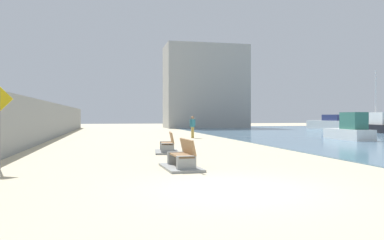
% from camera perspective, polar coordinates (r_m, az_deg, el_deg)
% --- Properties ---
extents(ground_plane, '(120.00, 120.00, 0.00)m').
position_cam_1_polar(ground_plane, '(26.71, -6.05, -3.13)').
color(ground_plane, beige).
extents(seawall, '(0.80, 64.00, 2.76)m').
position_cam_1_polar(seawall, '(26.89, -22.15, -0.21)').
color(seawall, gray).
rests_on(seawall, ground).
extents(bench_near, '(1.21, 2.16, 0.98)m').
position_cam_1_polar(bench_near, '(12.53, -1.56, -6.29)').
color(bench_near, gray).
rests_on(bench_near, ground).
extents(bench_far, '(1.31, 2.20, 0.98)m').
position_cam_1_polar(bench_far, '(18.00, -3.74, -4.19)').
color(bench_far, gray).
rests_on(bench_far, ground).
extents(person_walking, '(0.50, 0.29, 1.75)m').
position_cam_1_polar(person_walking, '(29.84, 0.09, -0.77)').
color(person_walking, gold).
rests_on(person_walking, ground).
extents(boat_far_right, '(1.71, 4.52, 1.97)m').
position_cam_1_polar(boat_far_right, '(29.65, 22.70, -1.37)').
color(boat_far_right, white).
rests_on(boat_far_right, water_bay).
extents(boat_outer, '(2.79, 6.12, 6.57)m').
position_cam_1_polar(boat_outer, '(44.12, 26.29, -0.67)').
color(boat_outer, black).
rests_on(boat_outer, water_bay).
extents(boat_mid_bay, '(2.49, 6.96, 1.88)m').
position_cam_1_polar(boat_mid_bay, '(52.31, 19.92, -0.50)').
color(boat_mid_bay, white).
rests_on(boat_mid_bay, water_bay).
extents(harbor_building, '(12.00, 6.00, 12.12)m').
position_cam_1_polar(harbor_building, '(56.42, 2.05, 4.99)').
color(harbor_building, '#9E9E99').
rests_on(harbor_building, ground).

